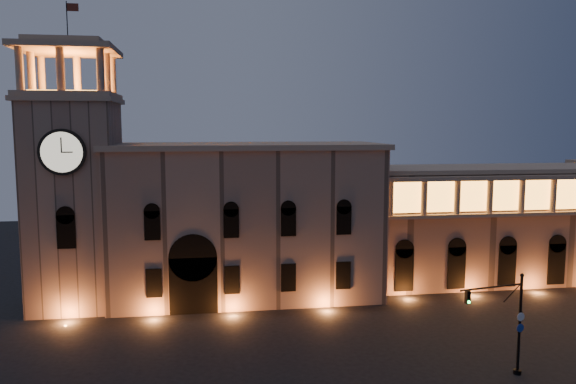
{
  "coord_description": "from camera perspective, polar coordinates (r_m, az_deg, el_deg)",
  "views": [
    {
      "loc": [
        -6.75,
        -41.64,
        19.56
      ],
      "look_at": [
        1.97,
        16.0,
        12.69
      ],
      "focal_mm": 35.0,
      "sensor_mm": 36.0,
      "label": 1
    }
  ],
  "objects": [
    {
      "name": "traffic_light",
      "position": [
        48.05,
        21.57,
        -12.28
      ],
      "size": [
        5.88,
        1.45,
        8.18
      ],
      "rotation": [
        0.0,
        0.0,
        0.18
      ],
      "color": "black",
      "rests_on": "ground"
    },
    {
      "name": "government_building",
      "position": [
        64.65,
        -4.34,
        -2.9
      ],
      "size": [
        30.8,
        12.8,
        17.6
      ],
      "color": "#90705E",
      "rests_on": "ground"
    },
    {
      "name": "clock_tower",
      "position": [
        64.5,
        -20.85,
        -0.0
      ],
      "size": [
        9.8,
        9.8,
        32.4
      ],
      "color": "#90705E",
      "rests_on": "ground"
    },
    {
      "name": "colonnade_wing",
      "position": [
        77.13,
        21.72,
        -2.88
      ],
      "size": [
        40.6,
        11.5,
        14.5
      ],
      "color": "#8A6A58",
      "rests_on": "ground"
    },
    {
      "name": "ground",
      "position": [
        46.5,
        0.58,
        -18.15
      ],
      "size": [
        160.0,
        160.0,
        0.0
      ],
      "primitive_type": "plane",
      "color": "black",
      "rests_on": "ground"
    }
  ]
}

